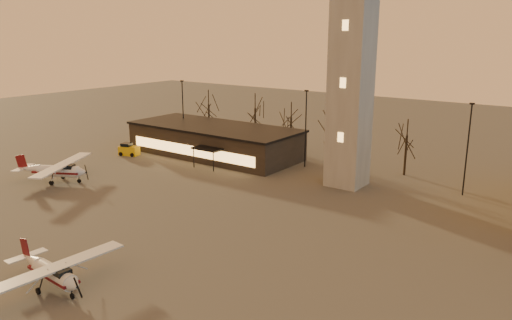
# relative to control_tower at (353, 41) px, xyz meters

# --- Properties ---
(ground) EXTENTS (220.00, 220.00, 0.00)m
(ground) POSITION_rel_control_tower_xyz_m (0.00, -30.00, -16.33)
(ground) COLOR #403E3B
(ground) RESTS_ON ground
(control_tower) EXTENTS (6.80, 6.80, 32.60)m
(control_tower) POSITION_rel_control_tower_xyz_m (0.00, 0.00, 0.00)
(control_tower) COLOR gray
(control_tower) RESTS_ON ground
(terminal) EXTENTS (25.40, 12.20, 4.30)m
(terminal) POSITION_rel_control_tower_xyz_m (-21.99, 1.98, -14.17)
(terminal) COLOR black
(terminal) RESTS_ON ground
(light_poles) EXTENTS (58.50, 12.25, 10.14)m
(light_poles) POSITION_rel_control_tower_xyz_m (0.50, 1.00, -10.92)
(light_poles) COLOR black
(light_poles) RESTS_ON ground
(tree_row) EXTENTS (37.20, 9.20, 8.80)m
(tree_row) POSITION_rel_control_tower_xyz_m (-13.70, 9.16, -10.39)
(tree_row) COLOR black
(tree_row) RESTS_ON ground
(cessna_front) EXTENTS (7.92, 10.00, 2.75)m
(cessna_front) POSITION_rel_control_tower_xyz_m (-5.25, -34.15, -15.38)
(cessna_front) COLOR beige
(cessna_front) RESTS_ON ground
(cessna_rear) EXTENTS (9.36, 11.07, 3.24)m
(cessna_rear) POSITION_rel_control_tower_xyz_m (-27.88, -19.07, -15.22)
(cessna_rear) COLOR silver
(cessna_rear) RESTS_ON ground
(service_cart) EXTENTS (3.12, 2.44, 1.77)m
(service_cart) POSITION_rel_control_tower_xyz_m (-31.90, -5.43, -15.65)
(service_cart) COLOR #E5B20D
(service_cart) RESTS_ON ground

